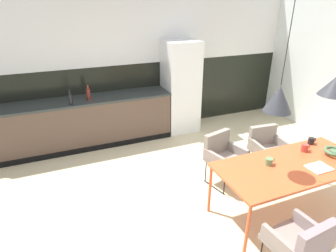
{
  "coord_description": "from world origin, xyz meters",
  "views": [
    {
      "loc": [
        -1.59,
        -2.66,
        2.57
      ],
      "look_at": [
        -0.23,
        0.66,
        0.94
      ],
      "focal_mm": 30.71,
      "sensor_mm": 36.0,
      "label": 1
    }
  ],
  "objects_px": {
    "armchair_far_side": "(222,152)",
    "pendant_lamp_over_table_far": "(335,85)",
    "dining_table": "(293,167)",
    "pendant_lamp_over_table_near": "(279,99)",
    "refrigerator_column": "(181,87)",
    "armchair_head_of_table": "(267,144)",
    "fruit_bowl": "(334,152)",
    "mug_white_ceramic": "(311,141)",
    "mug_glass_clear": "(305,148)",
    "bottle_vinegar_dark": "(70,99)",
    "bottle_spice_small": "(88,94)",
    "open_book": "(319,168)",
    "armchair_near_window": "(302,241)",
    "mug_short_terracotta": "(269,162)"
  },
  "relations": [
    {
      "from": "dining_table",
      "to": "mug_glass_clear",
      "type": "relative_size",
      "value": 14.32
    },
    {
      "from": "armchair_far_side",
      "to": "fruit_bowl",
      "type": "bearing_deg",
      "value": 124.32
    },
    {
      "from": "mug_glass_clear",
      "to": "mug_white_ceramic",
      "type": "bearing_deg",
      "value": 26.37
    },
    {
      "from": "mug_white_ceramic",
      "to": "mug_glass_clear",
      "type": "xyz_separation_m",
      "value": [
        -0.24,
        -0.12,
        0.0
      ]
    },
    {
      "from": "bottle_spice_small",
      "to": "pendant_lamp_over_table_near",
      "type": "bearing_deg",
      "value": -60.05
    },
    {
      "from": "armchair_far_side",
      "to": "pendant_lamp_over_table_far",
      "type": "xyz_separation_m",
      "value": [
        0.78,
        -0.93,
        1.17
      ]
    },
    {
      "from": "pendant_lamp_over_table_far",
      "to": "armchair_near_window",
      "type": "bearing_deg",
      "value": -141.46
    },
    {
      "from": "fruit_bowl",
      "to": "open_book",
      "type": "height_order",
      "value": "fruit_bowl"
    },
    {
      "from": "armchair_far_side",
      "to": "bottle_spice_small",
      "type": "bearing_deg",
      "value": -64.29
    },
    {
      "from": "armchair_near_window",
      "to": "pendant_lamp_over_table_far",
      "type": "height_order",
      "value": "pendant_lamp_over_table_far"
    },
    {
      "from": "armchair_head_of_table",
      "to": "armchair_far_side",
      "type": "bearing_deg",
      "value": 1.36
    },
    {
      "from": "refrigerator_column",
      "to": "armchair_head_of_table",
      "type": "distance_m",
      "value": 2.13
    },
    {
      "from": "armchair_far_side",
      "to": "open_book",
      "type": "xyz_separation_m",
      "value": [
        0.62,
        -1.09,
        0.23
      ]
    },
    {
      "from": "mug_white_ceramic",
      "to": "mug_glass_clear",
      "type": "height_order",
      "value": "mug_glass_clear"
    },
    {
      "from": "dining_table",
      "to": "armchair_head_of_table",
      "type": "distance_m",
      "value": 0.96
    },
    {
      "from": "armchair_far_side",
      "to": "mug_white_ceramic",
      "type": "xyz_separation_m",
      "value": [
        1.02,
        -0.59,
        0.27
      ]
    },
    {
      "from": "mug_short_terracotta",
      "to": "open_book",
      "type": "bearing_deg",
      "value": -30.11
    },
    {
      "from": "mug_glass_clear",
      "to": "bottle_vinegar_dark",
      "type": "height_order",
      "value": "bottle_vinegar_dark"
    },
    {
      "from": "armchair_near_window",
      "to": "open_book",
      "type": "height_order",
      "value": "armchair_near_window"
    },
    {
      "from": "dining_table",
      "to": "pendant_lamp_over_table_near",
      "type": "height_order",
      "value": "pendant_lamp_over_table_near"
    },
    {
      "from": "mug_white_ceramic",
      "to": "pendant_lamp_over_table_near",
      "type": "relative_size",
      "value": 0.1
    },
    {
      "from": "open_book",
      "to": "armchair_head_of_table",
      "type": "bearing_deg",
      "value": 82.09
    },
    {
      "from": "fruit_bowl",
      "to": "pendant_lamp_over_table_near",
      "type": "relative_size",
      "value": 0.2
    },
    {
      "from": "refrigerator_column",
      "to": "armchair_head_of_table",
      "type": "relative_size",
      "value": 2.41
    },
    {
      "from": "bottle_vinegar_dark",
      "to": "pendant_lamp_over_table_near",
      "type": "distance_m",
      "value": 3.33
    },
    {
      "from": "refrigerator_column",
      "to": "pendant_lamp_over_table_near",
      "type": "xyz_separation_m",
      "value": [
        -0.2,
        -2.87,
        0.69
      ]
    },
    {
      "from": "refrigerator_column",
      "to": "pendant_lamp_over_table_far",
      "type": "relative_size",
      "value": 1.56
    },
    {
      "from": "refrigerator_column",
      "to": "bottle_vinegar_dark",
      "type": "distance_m",
      "value": 2.14
    },
    {
      "from": "mug_short_terracotta",
      "to": "bottle_spice_small",
      "type": "distance_m",
      "value": 3.21
    },
    {
      "from": "armchair_head_of_table",
      "to": "armchair_near_window",
      "type": "relative_size",
      "value": 1.0
    },
    {
      "from": "armchair_far_side",
      "to": "mug_short_terracotta",
      "type": "height_order",
      "value": "mug_short_terracotta"
    },
    {
      "from": "refrigerator_column",
      "to": "armchair_far_side",
      "type": "bearing_deg",
      "value": -96.56
    },
    {
      "from": "bottle_vinegar_dark",
      "to": "pendant_lamp_over_table_near",
      "type": "xyz_separation_m",
      "value": [
        1.93,
        -2.65,
        0.59
      ]
    },
    {
      "from": "bottle_vinegar_dark",
      "to": "pendant_lamp_over_table_far",
      "type": "distance_m",
      "value": 3.85
    },
    {
      "from": "fruit_bowl",
      "to": "mug_white_ceramic",
      "type": "relative_size",
      "value": 1.96
    },
    {
      "from": "dining_table",
      "to": "bottle_vinegar_dark",
      "type": "xyz_separation_m",
      "value": [
        -2.3,
        2.67,
        0.32
      ]
    },
    {
      "from": "fruit_bowl",
      "to": "bottle_vinegar_dark",
      "type": "relative_size",
      "value": 0.94
    },
    {
      "from": "armchair_near_window",
      "to": "bottle_vinegar_dark",
      "type": "bearing_deg",
      "value": 110.59
    },
    {
      "from": "mug_white_ceramic",
      "to": "mug_short_terracotta",
      "type": "bearing_deg",
      "value": -166.75
    },
    {
      "from": "refrigerator_column",
      "to": "armchair_near_window",
      "type": "bearing_deg",
      "value": -96.73
    },
    {
      "from": "armchair_head_of_table",
      "to": "mug_glass_clear",
      "type": "xyz_separation_m",
      "value": [
        0.01,
        -0.67,
        0.28
      ]
    },
    {
      "from": "mug_white_ceramic",
      "to": "pendant_lamp_over_table_near",
      "type": "height_order",
      "value": "pendant_lamp_over_table_near"
    },
    {
      "from": "armchair_near_window",
      "to": "bottle_vinegar_dark",
      "type": "distance_m",
      "value": 3.9
    },
    {
      "from": "dining_table",
      "to": "fruit_bowl",
      "type": "relative_size",
      "value": 7.55
    },
    {
      "from": "bottle_vinegar_dark",
      "to": "open_book",
      "type": "bearing_deg",
      "value": -48.53
    },
    {
      "from": "armchair_near_window",
      "to": "fruit_bowl",
      "type": "distance_m",
      "value": 1.51
    },
    {
      "from": "refrigerator_column",
      "to": "armchair_far_side",
      "type": "relative_size",
      "value": 2.35
    },
    {
      "from": "fruit_bowl",
      "to": "mug_white_ceramic",
      "type": "bearing_deg",
      "value": 94.32
    },
    {
      "from": "refrigerator_column",
      "to": "bottle_spice_small",
      "type": "bearing_deg",
      "value": -177.71
    },
    {
      "from": "mug_glass_clear",
      "to": "bottle_spice_small",
      "type": "relative_size",
      "value": 0.49
    }
  ]
}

